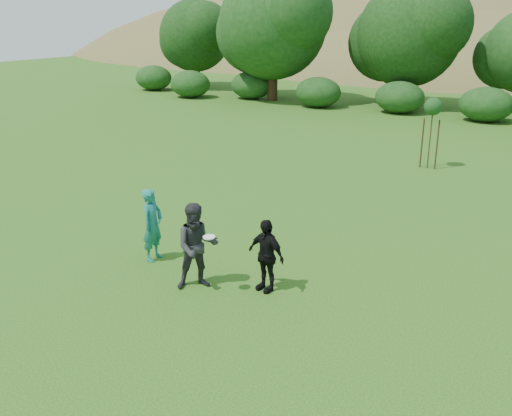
{
  "coord_description": "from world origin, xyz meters",
  "views": [
    {
      "loc": [
        7.3,
        -9.2,
        5.98
      ],
      "look_at": [
        0.0,
        3.0,
        1.1
      ],
      "focal_mm": 40.0,
      "sensor_mm": 36.0,
      "label": 1
    }
  ],
  "objects_px": {
    "player_grey": "(197,246)",
    "player_black": "(266,255)",
    "player_teal": "(152,225)",
    "sapling": "(433,109)"
  },
  "relations": [
    {
      "from": "player_grey",
      "to": "player_black",
      "type": "bearing_deg",
      "value": -16.64
    },
    {
      "from": "player_teal",
      "to": "sapling",
      "type": "relative_size",
      "value": 0.66
    },
    {
      "from": "player_teal",
      "to": "player_black",
      "type": "height_order",
      "value": "player_teal"
    },
    {
      "from": "player_teal",
      "to": "player_grey",
      "type": "height_order",
      "value": "player_grey"
    },
    {
      "from": "player_grey",
      "to": "player_teal",
      "type": "bearing_deg",
      "value": 117.47
    },
    {
      "from": "player_teal",
      "to": "player_grey",
      "type": "relative_size",
      "value": 0.93
    },
    {
      "from": "player_teal",
      "to": "player_black",
      "type": "distance_m",
      "value": 3.3
    },
    {
      "from": "player_grey",
      "to": "player_black",
      "type": "relative_size",
      "value": 1.19
    },
    {
      "from": "player_teal",
      "to": "player_grey",
      "type": "xyz_separation_m",
      "value": [
        1.9,
        -0.69,
        0.07
      ]
    },
    {
      "from": "sapling",
      "to": "player_grey",
      "type": "bearing_deg",
      "value": -97.12
    }
  ]
}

